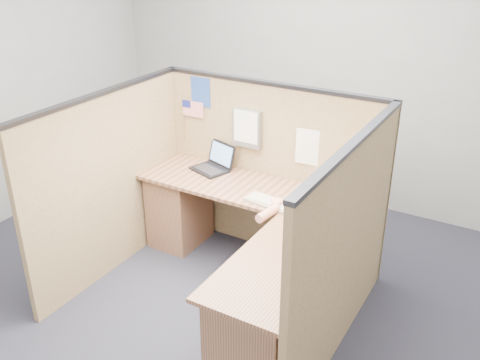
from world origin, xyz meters
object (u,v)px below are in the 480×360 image
Objects in this scene: l_desk at (248,251)px; laptop at (213,163)px; keyboard at (274,204)px; mouse at (278,204)px.

laptop is at bearing 140.30° from l_desk.
keyboard is 0.03m from mouse.
l_desk is 5.18× the size of laptop.
laptop reaches higher than l_desk.
l_desk is 3.99× the size of keyboard.
l_desk is at bearing -21.75° from laptop.
l_desk is at bearing -124.39° from mouse.
l_desk is 0.42m from keyboard.
mouse is (0.14, 0.20, 0.36)m from l_desk.
laptop is 0.77× the size of keyboard.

